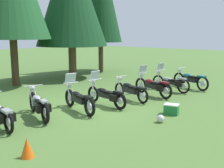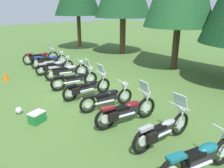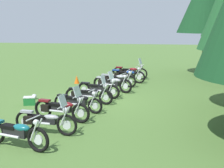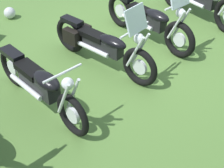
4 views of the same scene
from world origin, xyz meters
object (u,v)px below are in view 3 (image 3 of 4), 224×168
object	(u,v)px
motorcycle_1	(126,75)
motorcycle_4	(99,88)
motorcycle_8	(45,120)
motorcycle_0	(129,71)
picnic_cooler	(29,101)
motorcycle_5	(88,94)
motorcycle_6	(78,101)
motorcycle_2	(116,79)
motorcycle_7	(61,108)
traffic_cone	(77,79)
motorcycle_9	(16,132)
motorcycle_3	(112,83)
dropped_helmet	(34,97)

from	to	relation	value
motorcycle_1	motorcycle_4	distance (m)	4.36
motorcycle_4	motorcycle_8	size ratio (longest dim) A/B	1.00
motorcycle_0	picnic_cooler	size ratio (longest dim) A/B	3.95
motorcycle_5	motorcycle_8	world-z (taller)	motorcycle_8
motorcycle_1	motorcycle_6	size ratio (longest dim) A/B	1.04
motorcycle_8	motorcycle_2	bearing A→B (deg)	88.21
motorcycle_8	motorcycle_5	bearing A→B (deg)	89.73
motorcycle_1	motorcycle_8	xyz separation A→B (m)	(9.77, -1.64, -0.00)
motorcycle_8	picnic_cooler	bearing A→B (deg)	126.57
motorcycle_7	traffic_cone	xyz separation A→B (m)	(-7.48, -1.39, -0.25)
motorcycle_2	traffic_cone	bearing A→B (deg)	174.43
motorcycle_2	motorcycle_5	bearing A→B (deg)	-91.54
motorcycle_6	motorcycle_9	world-z (taller)	motorcycle_9
motorcycle_8	motorcycle_3	bearing A→B (deg)	87.03
picnic_cooler	motorcycle_9	bearing A→B (deg)	18.96
motorcycle_4	motorcycle_5	world-z (taller)	motorcycle_4
motorcycle_4	motorcycle_7	size ratio (longest dim) A/B	0.97
motorcycle_1	motorcycle_7	size ratio (longest dim) A/B	0.99
motorcycle_2	motorcycle_4	world-z (taller)	motorcycle_4
motorcycle_7	motorcycle_9	size ratio (longest dim) A/B	1.01
motorcycle_6	motorcycle_7	world-z (taller)	motorcycle_7
motorcycle_0	motorcycle_5	distance (m)	6.97
motorcycle_9	motorcycle_4	bearing A→B (deg)	96.48
motorcycle_6	motorcycle_8	distance (m)	2.82
dropped_helmet	motorcycle_9	bearing A→B (deg)	17.60
motorcycle_1	motorcycle_6	distance (m)	7.08
motorcycle_4	motorcycle_5	size ratio (longest dim) A/B	0.98
motorcycle_6	picnic_cooler	world-z (taller)	motorcycle_6
traffic_cone	dropped_helmet	world-z (taller)	traffic_cone
traffic_cone	motorcycle_8	bearing A→B (deg)	8.31
traffic_cone	motorcycle_1	bearing A→B (deg)	105.09
motorcycle_9	dropped_helmet	xyz separation A→B (m)	(-5.97, -1.89, -0.35)
motorcycle_3	motorcycle_7	distance (m)	5.57
traffic_cone	dropped_helmet	bearing A→B (deg)	-12.62
motorcycle_2	motorcycle_6	size ratio (longest dim) A/B	1.02
motorcycle_1	motorcycle_9	world-z (taller)	same
motorcycle_1	motorcycle_9	xyz separation A→B (m)	(11.09, -2.03, 0.01)
motorcycle_4	motorcycle_0	bearing A→B (deg)	95.32
motorcycle_3	motorcycle_4	bearing A→B (deg)	-85.94
motorcycle_3	motorcycle_8	bearing A→B (deg)	-79.92
picnic_cooler	motorcycle_7	bearing A→B (deg)	45.88
motorcycle_2	motorcycle_7	distance (m)	6.95
motorcycle_0	motorcycle_6	xyz separation A→B (m)	(8.31, -1.29, -0.04)
traffic_cone	dropped_helmet	distance (m)	4.44
traffic_cone	motorcycle_2	bearing A→B (deg)	76.10
motorcycle_1	picnic_cooler	xyz separation A→B (m)	(6.19, -3.71, -0.29)
picnic_cooler	motorcycle_2	bearing A→B (deg)	145.42
motorcycle_6	dropped_helmet	world-z (taller)	motorcycle_6
motorcycle_0	motorcycle_1	bearing A→B (deg)	-80.33
motorcycle_8	motorcycle_9	xyz separation A→B (m)	(1.32, -0.39, 0.01)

